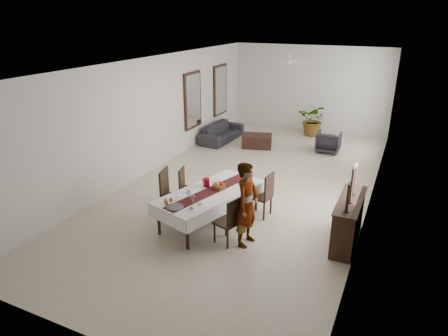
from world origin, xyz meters
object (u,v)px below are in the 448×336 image
sideboard_body (348,222)px  sofa (222,132)px  woman (247,205)px  dining_table_top (210,193)px  red_pitcher (207,182)px

sideboard_body → sofa: bearing=135.2°
sideboard_body → woman: bearing=-154.0°
woman → sideboard_body: (1.79, 0.87, -0.40)m
woman → sofa: (-3.40, 6.04, -0.55)m
sofa → dining_table_top: bearing=-154.3°
woman → sideboard_body: 2.03m
dining_table_top → woman: bearing=-8.4°
dining_table_top → woman: (1.04, -0.48, 0.16)m
woman → sofa: woman is taller
sideboard_body → sofa: size_ratio=0.74×
dining_table_top → red_pitcher: 0.31m
woman → dining_table_top: bearing=70.4°
red_pitcher → sofa: (-2.17, 5.35, -0.52)m
dining_table_top → red_pitcher: size_ratio=12.00×
woman → sideboard_body: woman is taller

